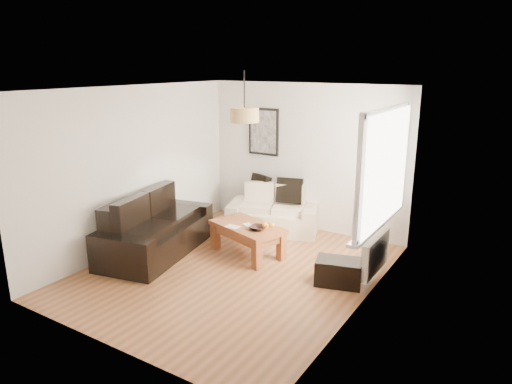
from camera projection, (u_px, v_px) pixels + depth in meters
The scene contains 21 objects.
floor at pixel (234, 271), 6.80m from camera, with size 4.50×4.50×0.00m, color brown.
ceiling at pixel (232, 89), 6.10m from camera, with size 3.80×4.50×0.00m, color white, non-canonical shape.
wall_back at pixel (305, 158), 8.29m from camera, with size 3.80×0.04×2.60m, color silver, non-canonical shape.
wall_front at pixel (103, 233), 4.62m from camera, with size 3.80×0.04×2.60m, color silver, non-canonical shape.
wall_left at pixel (135, 168), 7.42m from camera, with size 0.04×4.50×2.60m, color silver, non-canonical shape.
wall_right at pixel (366, 206), 5.48m from camera, with size 0.04×4.50×2.60m, color silver, non-canonical shape.
window_bay at pixel (385, 168), 6.07m from camera, with size 0.14×1.90×1.60m, color white, non-canonical shape.
radiator at pixel (375, 254), 6.42m from camera, with size 0.10×0.90×0.52m, color white.
poster at pixel (264, 132), 8.59m from camera, with size 0.62×0.04×0.87m, color black, non-canonical shape.
pendant_shade at pixel (244, 115), 6.45m from camera, with size 0.40×0.40×0.20m, color tan.
loveseat_cream at pixel (273, 210), 8.34m from camera, with size 1.57×0.86×0.78m, color #C4B39D, non-canonical shape.
sofa_leather at pixel (156, 226), 7.34m from camera, with size 2.05×1.00×0.89m, color black, non-canonical shape.
coffee_table at pixel (247, 240), 7.33m from camera, with size 1.19×0.65×0.49m, color brown, non-canonical shape.
ottoman at pixel (339, 272), 6.35m from camera, with size 0.62×0.40×0.35m, color black.
cushion_left at pixel (260, 187), 8.61m from camera, with size 0.44×0.13×0.44m, color black.
cushion_right at pixel (289, 191), 8.29m from camera, with size 0.46×0.14×0.46m, color black.
fruit_bowl at pixel (258, 228), 7.04m from camera, with size 0.25×0.25×0.06m, color black.
orange_a at pixel (265, 226), 7.11m from camera, with size 0.09×0.09×0.09m, color orange.
orange_b at pixel (272, 225), 7.15m from camera, with size 0.07×0.07×0.07m, color #FF9C15.
orange_c at pixel (265, 224), 7.20m from camera, with size 0.08×0.08×0.08m, color #FF5E15.
papers at pixel (233, 227), 7.18m from camera, with size 0.22×0.15×0.01m, color beige.
Camera 1 is at (3.59, -5.12, 2.92)m, focal length 32.71 mm.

